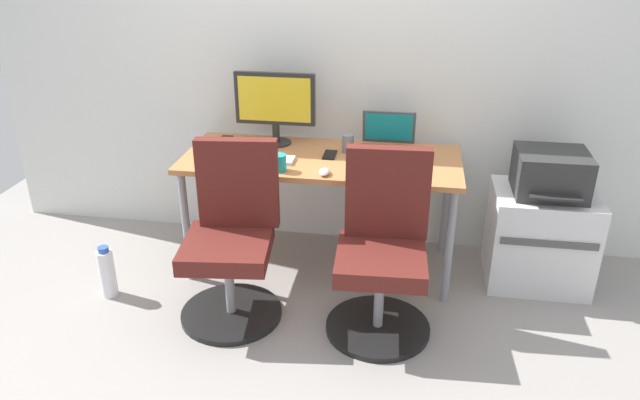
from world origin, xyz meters
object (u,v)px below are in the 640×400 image
side_cabinet (539,237)px  coffee_mug (279,163)px  printer (551,173)px  desktop_monitor (275,103)px  office_chair_right (382,253)px  open_laptop (388,142)px  water_bottle_on_floor (107,273)px  office_chair_left (232,241)px

side_cabinet → coffee_mug: coffee_mug is taller
printer → desktop_monitor: (-1.57, 0.16, 0.28)m
office_chair_right → open_laptop: 0.78m
office_chair_right → printer: bearing=33.3°
office_chair_right → printer: (0.87, 0.57, 0.26)m
printer → coffee_mug: same height
side_cabinet → printer: 0.40m
office_chair_right → water_bottle_on_floor: size_ratio=3.03×
side_cabinet → office_chair_left: bearing=-160.9°
open_laptop → printer: bearing=-8.3°
office_chair_right → water_bottle_on_floor: office_chair_right is taller
office_chair_right → water_bottle_on_floor: bearing=179.3°
coffee_mug → office_chair_left: bearing=-122.6°
side_cabinet → printer: bearing=-90.0°
coffee_mug → side_cabinet: bearing=10.5°
side_cabinet → water_bottle_on_floor: 2.47m
office_chair_left → side_cabinet: size_ratio=1.66×
side_cabinet → desktop_monitor: size_ratio=1.18×
printer → coffee_mug: size_ratio=4.35×
printer → desktop_monitor: 1.61m
office_chair_right → desktop_monitor: 1.15m
water_bottle_on_floor → desktop_monitor: bearing=40.8°
office_chair_right → open_laptop: bearing=92.5°
water_bottle_on_floor → coffee_mug: size_ratio=3.37×
open_laptop → coffee_mug: bearing=-144.2°
water_bottle_on_floor → office_chair_left: bearing=-1.4°
desktop_monitor → open_laptop: bearing=-2.2°
open_laptop → coffee_mug: open_laptop is taller
office_chair_left → water_bottle_on_floor: office_chair_left is taller
office_chair_right → printer: size_ratio=2.35×
side_cabinet → printer: (-0.00, -0.00, 0.40)m
office_chair_left → water_bottle_on_floor: bearing=178.6°
office_chair_left → desktop_monitor: desktop_monitor is taller
office_chair_right → desktop_monitor: bearing=133.9°
water_bottle_on_floor → open_laptop: open_laptop is taller
office_chair_right → desktop_monitor: size_ratio=1.96×
printer → desktop_monitor: bearing=174.3°
office_chair_left → coffee_mug: size_ratio=10.22×
office_chair_left → office_chair_right: size_ratio=1.00×
desktop_monitor → open_laptop: size_ratio=1.55×
side_cabinet → coffee_mug: (-1.46, -0.27, 0.47)m
coffee_mug → printer: bearing=10.5°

